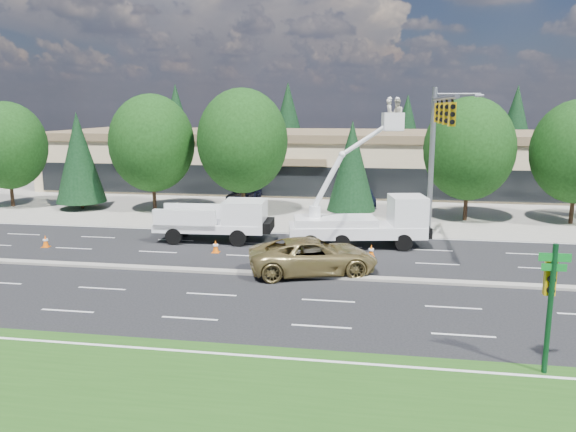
% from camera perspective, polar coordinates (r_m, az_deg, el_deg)
% --- Properties ---
extents(ground, '(140.00, 140.00, 0.00)m').
position_cam_1_polar(ground, '(27.31, -5.84, -5.78)').
color(ground, black).
rests_on(ground, ground).
extents(concrete_apron, '(140.00, 22.00, 0.01)m').
position_cam_1_polar(concrete_apron, '(46.42, 0.53, 1.29)').
color(concrete_apron, gray).
rests_on(concrete_apron, ground).
extents(grass_verge, '(140.00, 10.00, 0.01)m').
position_cam_1_polar(grass_verge, '(16.09, -18.53, -18.89)').
color(grass_verge, '#1F4814').
rests_on(grass_verge, ground).
extents(road_median, '(120.00, 0.55, 0.12)m').
position_cam_1_polar(road_median, '(27.29, -5.84, -5.66)').
color(road_median, gray).
rests_on(road_median, ground).
extents(strip_mall, '(50.40, 15.40, 5.50)m').
position_cam_1_polar(strip_mall, '(55.85, 2.09, 5.86)').
color(strip_mall, tan).
rests_on(strip_mall, ground).
extents(tree_front_a, '(5.99, 5.99, 8.31)m').
position_cam_1_polar(tree_front_a, '(49.61, -26.61, 6.41)').
color(tree_front_a, '#332114').
rests_on(tree_front_a, ground).
extents(tree_front_b, '(3.80, 3.80, 7.49)m').
position_cam_1_polar(tree_front_b, '(46.43, -20.47, 5.59)').
color(tree_front_b, '#332114').
rests_on(tree_front_b, ground).
extents(tree_front_c, '(6.37, 6.37, 8.84)m').
position_cam_1_polar(tree_front_c, '(43.70, -13.66, 7.20)').
color(tree_front_c, '#332114').
rests_on(tree_front_c, ground).
extents(tree_front_d, '(6.66, 6.66, 9.24)m').
position_cam_1_polar(tree_front_d, '(41.49, -4.64, 7.60)').
color(tree_front_d, '#332114').
rests_on(tree_front_d, ground).
extents(tree_front_e, '(3.51, 3.51, 6.92)m').
position_cam_1_polar(tree_front_e, '(40.48, 6.51, 5.07)').
color(tree_front_e, '#332114').
rests_on(tree_front_e, ground).
extents(tree_front_f, '(6.19, 6.19, 8.59)m').
position_cam_1_polar(tree_front_f, '(40.79, 17.92, 6.51)').
color(tree_front_f, '#332114').
rests_on(tree_front_f, ground).
extents(tree_back_a, '(5.38, 5.38, 10.61)m').
position_cam_1_polar(tree_back_a, '(71.71, -11.26, 9.10)').
color(tree_back_a, '#332114').
rests_on(tree_back_a, ground).
extents(tree_back_b, '(5.46, 5.46, 10.76)m').
position_cam_1_polar(tree_back_b, '(68.13, -0.00, 9.28)').
color(tree_back_b, '#332114').
rests_on(tree_back_b, ground).
extents(tree_back_c, '(4.72, 4.72, 9.30)m').
position_cam_1_polar(tree_back_c, '(67.36, 11.97, 8.36)').
color(tree_back_c, '#332114').
rests_on(tree_back_c, ground).
extents(tree_back_d, '(5.22, 5.22, 10.28)m').
position_cam_1_polar(tree_back_d, '(68.94, 22.10, 8.29)').
color(tree_back_d, '#332114').
rests_on(tree_back_d, ground).
extents(signal_mast, '(2.76, 10.16, 9.00)m').
position_cam_1_polar(signal_mast, '(32.47, 14.87, 7.47)').
color(signal_mast, gray).
rests_on(signal_mast, ground).
extents(street_sign_pole, '(0.90, 0.44, 4.00)m').
position_cam_1_polar(street_sign_pole, '(18.40, 25.09, -7.21)').
color(street_sign_pole, '#0B3318').
rests_on(street_sign_pole, ground).
extents(utility_pickup, '(6.61, 2.86, 2.49)m').
position_cam_1_polar(utility_pickup, '(33.49, -7.02, -0.84)').
color(utility_pickup, white).
rests_on(utility_pickup, ground).
extents(bucket_truck, '(7.95, 3.67, 8.39)m').
position_cam_1_polar(bucket_truck, '(32.13, 8.14, -0.05)').
color(bucket_truck, white).
rests_on(bucket_truck, ground).
extents(traffic_cone_a, '(0.40, 0.40, 0.70)m').
position_cam_1_polar(traffic_cone_a, '(34.85, -23.41, -2.37)').
color(traffic_cone_a, '#F46107').
rests_on(traffic_cone_a, ground).
extents(traffic_cone_b, '(0.40, 0.40, 0.70)m').
position_cam_1_polar(traffic_cone_b, '(31.06, -7.36, -3.09)').
color(traffic_cone_b, '#F46107').
rests_on(traffic_cone_b, ground).
extents(traffic_cone_c, '(0.40, 0.40, 0.70)m').
position_cam_1_polar(traffic_cone_c, '(30.09, -1.59, -3.46)').
color(traffic_cone_c, '#F46107').
rests_on(traffic_cone_c, ground).
extents(traffic_cone_d, '(0.40, 0.40, 0.70)m').
position_cam_1_polar(traffic_cone_d, '(30.15, 8.45, -3.55)').
color(traffic_cone_d, '#F46107').
rests_on(traffic_cone_d, ground).
extents(minivan, '(6.71, 4.55, 1.71)m').
position_cam_1_polar(minivan, '(26.92, 2.58, -4.09)').
color(minivan, olive).
rests_on(minivan, ground).
extents(parked_car_west, '(2.63, 4.61, 1.48)m').
position_cam_1_polar(parked_car_west, '(47.19, -4.48, 2.32)').
color(parked_car_west, black).
rests_on(parked_car_west, ground).
extents(parked_car_east, '(2.38, 4.33, 1.35)m').
position_cam_1_polar(parked_car_east, '(45.81, 7.53, 1.91)').
color(parked_car_east, black).
rests_on(parked_car_east, ground).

